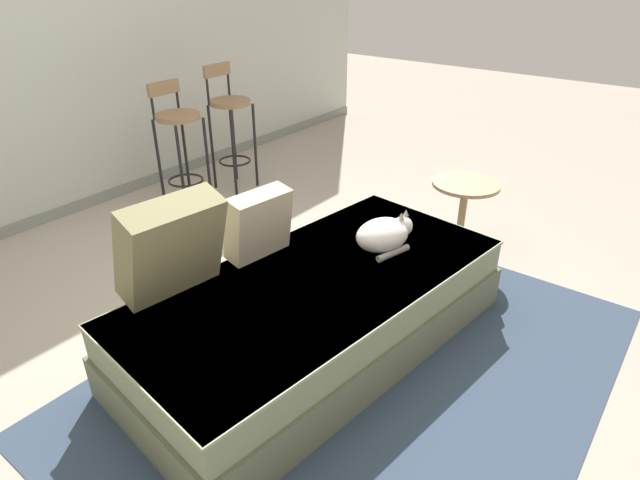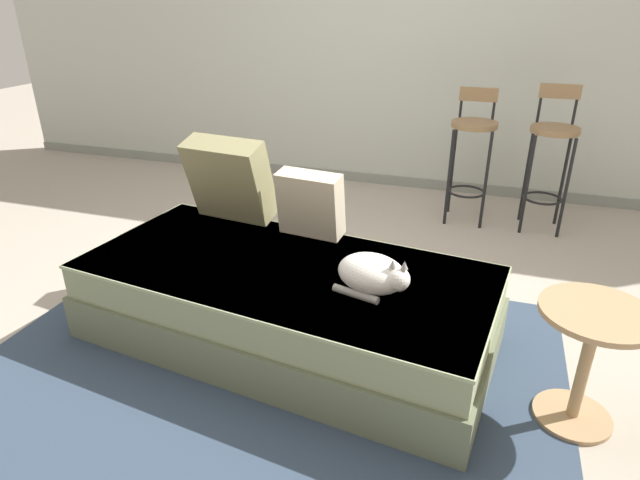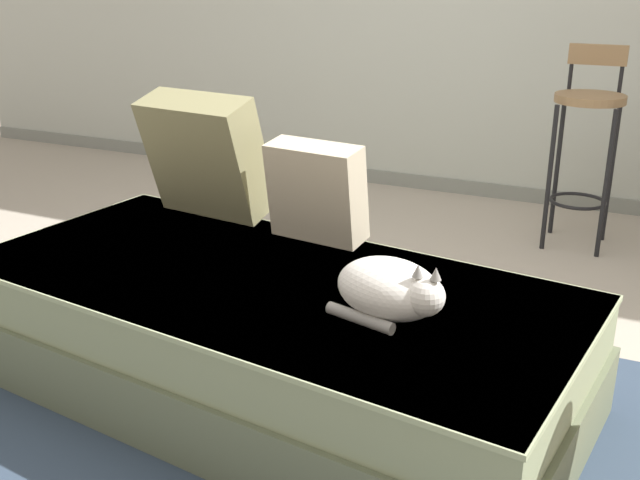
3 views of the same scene
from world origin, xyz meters
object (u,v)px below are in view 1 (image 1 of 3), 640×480
(throw_pillow_corner, at_px, (171,247))
(cat, at_px, (385,234))
(bar_stool_near_window, at_px, (179,134))
(bar_stool_by_doorway, at_px, (230,118))
(throw_pillow_middle, at_px, (258,224))
(couch, at_px, (318,311))
(side_table, at_px, (463,209))

(throw_pillow_corner, bearing_deg, cat, -29.74)
(bar_stool_near_window, xyz_separation_m, bar_stool_by_doorway, (0.56, 0.00, 0.01))
(cat, bearing_deg, throw_pillow_corner, 150.26)
(throw_pillow_middle, relative_size, bar_stool_near_window, 0.37)
(throw_pillow_corner, bearing_deg, couch, -41.82)
(cat, relative_size, bar_stool_near_window, 0.37)
(cat, distance_m, bar_stool_by_doorway, 2.22)
(throw_pillow_corner, xyz_separation_m, side_table, (1.88, -0.63, -0.32))
(bar_stool_by_doorway, height_order, side_table, bar_stool_by_doorway)
(cat, relative_size, bar_stool_by_doorway, 0.35)
(couch, distance_m, bar_stool_by_doorway, 2.39)
(throw_pillow_corner, height_order, bar_stool_near_window, bar_stool_near_window)
(couch, bearing_deg, cat, -12.24)
(throw_pillow_middle, height_order, bar_stool_near_window, bar_stool_near_window)
(couch, bearing_deg, bar_stool_near_window, 68.77)
(cat, xyz_separation_m, bar_stool_by_doorway, (0.85, 2.05, 0.12))
(couch, relative_size, bar_stool_near_window, 2.15)
(bar_stool_near_window, relative_size, side_table, 1.87)
(side_table, bearing_deg, bar_stool_by_doorway, 91.48)
(throw_pillow_corner, relative_size, bar_stool_near_window, 0.50)
(throw_pillow_middle, distance_m, bar_stool_near_window, 1.73)
(couch, bearing_deg, bar_stool_by_doorway, 56.05)
(bar_stool_by_doorway, bearing_deg, throw_pillow_corner, -140.73)
(side_table, bearing_deg, bar_stool_near_window, 106.02)
(throw_pillow_corner, bearing_deg, side_table, -18.64)
(couch, height_order, throw_pillow_middle, throw_pillow_middle)
(side_table, bearing_deg, couch, 172.67)
(throw_pillow_middle, distance_m, side_table, 1.51)
(bar_stool_near_window, relative_size, bar_stool_by_doorway, 0.95)
(throw_pillow_middle, xyz_separation_m, bar_stool_by_doorway, (1.32, 1.56, 0.02))
(throw_pillow_corner, distance_m, cat, 1.14)
(throw_pillow_middle, distance_m, cat, 0.69)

